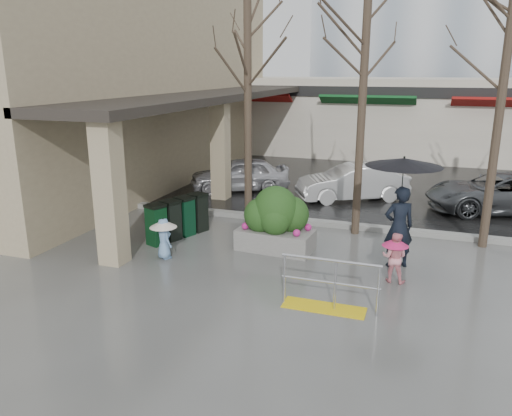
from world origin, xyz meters
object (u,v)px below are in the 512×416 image
Objects in this scene: child_pink at (395,254)px; car_c at (500,193)px; handrail at (328,291)px; car_a at (240,174)px; planter at (276,220)px; tree_mideast at (507,51)px; car_b at (352,182)px; news_boxes at (178,218)px; child_blue at (164,234)px; tree_midwest at (366,37)px; tree_west at (248,46)px; woman at (401,198)px.

car_c is (2.79, 6.75, 0.01)m from child_pink.
handrail is 9.92m from car_a.
child_pink is at bearing -19.65° from planter.
tree_mideast is 6.77m from planter.
car_a is 0.97× the size of car_b.
car_b is (4.23, -0.03, 0.00)m from car_a.
news_boxes is (-4.69, 2.87, 0.17)m from handrail.
tree_mideast is 3.30× the size of planter.
car_c is at bearing 60.68° from car_b.
car_a is at bearing -106.16° from car_c.
tree_mideast is 9.95m from car_a.
planter is 8.10m from car_c.
child_blue is 2.81m from planter.
tree_midwest is 6.80m from news_boxes.
tree_midwest is 1.54× the size of car_c.
tree_mideast is at bearing 34.50° from news_boxes.
planter is 6.54m from car_a.
child_pink reaches higher than child_blue.
car_a is (-5.06, 8.53, 0.25)m from handrail.
handrail is 0.96× the size of news_boxes.
car_b reaches higher than news_boxes.
handrail reaches higher than child_blue.
car_b is at bearing -81.79° from child_blue.
car_a reaches higher than child_pink.
child_blue is at bearing -64.70° from car_c.
tree_west reaches higher than child_blue.
tree_midwest reaches higher than tree_mideast.
tree_west is (-3.36, 4.80, 4.71)m from handrail.
car_c is at bearing -141.02° from woman.
child_pink is (1.10, 1.74, 0.25)m from handrail.
tree_mideast reaches higher than handrail.
tree_mideast is 1.70× the size of car_b.
car_c is (5.77, 5.68, -0.17)m from planter.
tree_midwest reaches higher than woman.
child_blue is at bearing -20.76° from car_a.
car_b is (-0.67, 3.70, -4.60)m from tree_midwest.
planter is (-1.73, -1.99, -4.44)m from tree_midwest.
woman reaches higher than handrail.
tree_west is at bearing -63.46° from car_b.
handrail is 0.73× the size of woman.
news_boxes is 6.84m from car_b.
car_a is 8.94m from car_c.
car_c reaches higher than news_boxes.
car_a and car_b have the same top height.
car_a is (-1.70, 3.73, -4.45)m from tree_west.
news_boxes is at bearing 178.82° from planter.
tree_west is 6.12× the size of child_pink.
tree_midwest is 2.68× the size of woman.
tree_midwest is at bearing 43.73° from news_boxes.
car_c is at bearing 78.58° from tree_mideast.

